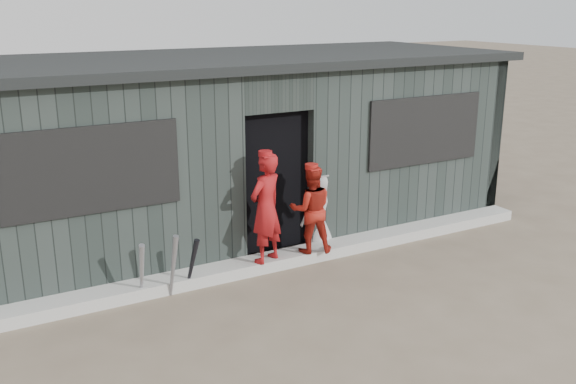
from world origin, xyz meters
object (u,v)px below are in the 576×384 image
bat_left (142,272)px  player_red_left (266,208)px  player_red_right (311,209)px  bat_mid (173,266)px  bat_right (192,264)px  dugout (233,145)px  player_grey_back (319,211)px

bat_left → player_red_left: bearing=3.2°
player_red_left → player_red_right: 0.68m
player_red_right → bat_mid: bearing=25.8°
bat_right → dugout: dugout is taller
dugout → bat_right: bearing=-126.9°
bat_left → bat_right: (0.61, 0.01, -0.04)m
player_red_left → player_red_right: (0.67, 0.01, -0.12)m
bat_mid → player_grey_back: player_grey_back is taller
dugout → player_red_left: bearing=-101.5°
bat_right → player_red_left: (1.04, 0.09, 0.52)m
player_grey_back → dugout: 1.71m
bat_left → bat_mid: size_ratio=0.96×
player_grey_back → player_red_right: bearing=40.8°
bat_left → player_red_right: 2.35m
bat_right → player_red_left: player_red_left is taller
bat_mid → player_grey_back: (2.33, 0.55, 0.15)m
bat_right → bat_mid: bearing=-162.7°
bat_right → dugout: bearing=53.1°
bat_mid → player_red_right: bearing=5.1°
player_red_left → player_red_right: size_ratio=1.21×
bat_right → player_grey_back: 2.13m
player_red_right → player_red_left: bearing=21.4°
bat_mid → player_grey_back: 2.40m
player_red_left → bat_right: bearing=-19.0°
bat_right → player_red_right: 1.76m
player_red_right → dugout: bearing=-59.4°
bat_mid → bat_right: bat_mid is taller
bat_mid → player_red_right: player_red_right is taller
bat_mid → player_red_left: (1.30, 0.17, 0.46)m
bat_mid → player_red_left: bearing=7.3°
player_red_right → dugout: (-0.31, 1.77, 0.55)m
player_grey_back → bat_left: bearing=4.6°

